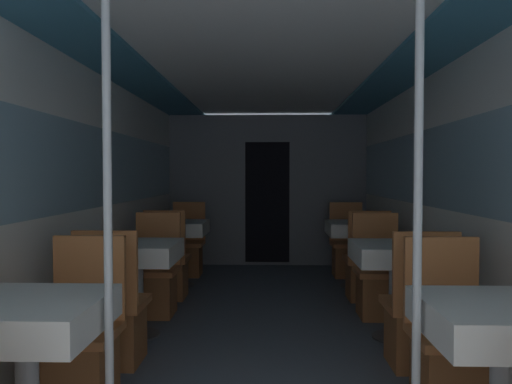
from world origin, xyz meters
TOP-DOWN VIEW (x-y plane):
  - wall_left at (-1.45, 2.78)m, footprint 0.05×8.37m
  - wall_right at (1.45, 2.78)m, footprint 0.05×8.37m
  - ceiling_panel at (0.00, 2.78)m, footprint 2.91×8.37m
  - bulkhead_far at (0.00, 5.78)m, footprint 2.85×0.09m
  - dining_table_left_0 at (-1.04, 0.69)m, footprint 0.66×0.66m
  - chair_left_far_0 at (-1.04, 1.30)m, footprint 0.43×0.43m
  - support_pole_left_0 at (-0.67, 0.69)m, footprint 0.04×0.04m
  - dining_table_left_1 at (-1.04, 2.52)m, footprint 0.66×0.66m
  - chair_left_near_1 at (-1.04, 1.91)m, footprint 0.43×0.43m
  - chair_left_far_1 at (-1.04, 3.14)m, footprint 0.43×0.43m
  - dining_table_left_2 at (-1.04, 4.36)m, footprint 0.66×0.66m
  - chair_left_near_2 at (-1.04, 3.75)m, footprint 0.43×0.43m
  - chair_left_far_2 at (-1.04, 4.98)m, footprint 0.43×0.43m
  - dining_table_right_0 at (1.04, 0.69)m, footprint 0.66×0.66m
  - chair_right_far_0 at (1.04, 1.30)m, footprint 0.43×0.43m
  - support_pole_right_0 at (0.67, 0.69)m, footprint 0.04×0.04m
  - dining_table_right_1 at (1.04, 2.52)m, footprint 0.66×0.66m
  - chair_right_near_1 at (1.04, 1.91)m, footprint 0.43×0.43m
  - chair_right_far_1 at (1.04, 3.14)m, footprint 0.43×0.43m
  - dining_table_right_2 at (1.04, 4.36)m, footprint 0.66×0.66m
  - chair_right_near_2 at (1.04, 3.75)m, footprint 0.43×0.43m
  - chair_right_far_2 at (1.04, 4.98)m, footprint 0.43×0.43m

SIDE VIEW (x-z plane):
  - chair_left_far_0 at x=-1.04m, z-range -0.19..0.76m
  - chair_left_near_1 at x=-1.04m, z-range -0.19..0.76m
  - chair_left_far_1 at x=-1.04m, z-range -0.19..0.76m
  - chair_left_near_2 at x=-1.04m, z-range -0.19..0.76m
  - chair_left_far_2 at x=-1.04m, z-range -0.19..0.76m
  - chair_right_far_0 at x=1.04m, z-range -0.19..0.76m
  - chair_right_near_1 at x=1.04m, z-range -0.19..0.76m
  - chair_right_far_1 at x=1.04m, z-range -0.19..0.76m
  - chair_right_near_2 at x=1.04m, z-range -0.19..0.76m
  - chair_right_far_2 at x=1.04m, z-range -0.19..0.76m
  - dining_table_left_0 at x=-1.04m, z-range 0.27..1.03m
  - dining_table_left_1 at x=-1.04m, z-range 0.27..1.03m
  - dining_table_left_2 at x=-1.04m, z-range 0.27..1.03m
  - dining_table_right_0 at x=1.04m, z-range 0.27..1.03m
  - dining_table_right_1 at x=1.04m, z-range 0.27..1.03m
  - dining_table_right_2 at x=1.04m, z-range 0.27..1.03m
  - bulkhead_far at x=0.00m, z-range 0.00..2.17m
  - support_pole_left_0 at x=-0.67m, z-range 0.00..2.18m
  - support_pole_right_0 at x=0.67m, z-range 0.00..2.18m
  - wall_left at x=-1.45m, z-range 0.04..2.22m
  - wall_right at x=1.45m, z-range 0.04..2.22m
  - ceiling_panel at x=0.00m, z-range 2.18..2.25m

